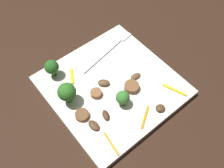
# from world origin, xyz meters

# --- Properties ---
(ground_plane) EXTENTS (1.40, 1.40, 0.00)m
(ground_plane) POSITION_xyz_m (0.00, 0.00, 0.00)
(ground_plane) COLOR black
(plate) EXTENTS (0.29, 0.29, 0.02)m
(plate) POSITION_xyz_m (0.00, 0.00, 0.01)
(plate) COLOR white
(plate) RESTS_ON ground_plane
(fork) EXTENTS (0.18, 0.04, 0.00)m
(fork) POSITION_xyz_m (0.07, 0.09, 0.02)
(fork) COLOR silver
(fork) RESTS_ON plate
(broccoli_floret_0) EXTENTS (0.04, 0.04, 0.06)m
(broccoli_floret_0) POSITION_xyz_m (-0.10, 0.03, 0.05)
(broccoli_floret_0) COLOR #347525
(broccoli_floret_0) RESTS_ON plate
(broccoli_floret_1) EXTENTS (0.03, 0.03, 0.04)m
(broccoli_floret_1) POSITION_xyz_m (-0.02, -0.06, 0.04)
(broccoli_floret_1) COLOR #408630
(broccoli_floret_1) RESTS_ON plate
(broccoli_floret_2) EXTENTS (0.03, 0.03, 0.05)m
(broccoli_floret_2) POSITION_xyz_m (-0.09, 0.11, 0.05)
(broccoli_floret_2) COLOR #296420
(broccoli_floret_2) RESTS_ON plate
(sausage_slice_0) EXTENTS (0.03, 0.03, 0.01)m
(sausage_slice_0) POSITION_xyz_m (-0.05, 0.00, 0.02)
(sausage_slice_0) COLOR brown
(sausage_slice_0) RESTS_ON plate
(sausage_slice_1) EXTENTS (0.05, 0.05, 0.01)m
(sausage_slice_1) POSITION_xyz_m (0.03, -0.04, 0.02)
(sausage_slice_1) COLOR brown
(sausage_slice_1) RESTS_ON plate
(sausage_slice_2) EXTENTS (0.04, 0.04, 0.01)m
(sausage_slice_2) POSITION_xyz_m (-0.10, -0.02, 0.02)
(sausage_slice_2) COLOR brown
(sausage_slice_2) RESTS_ON plate
(mushroom_0) EXTENTS (0.03, 0.03, 0.01)m
(mushroom_0) POSITION_xyz_m (-0.02, 0.01, 0.02)
(mushroom_0) COLOR brown
(mushroom_0) RESTS_ON plate
(mushroom_1) EXTENTS (0.03, 0.02, 0.01)m
(mushroom_1) POSITION_xyz_m (0.06, -0.02, 0.02)
(mushroom_1) COLOR brown
(mushroom_1) RESTS_ON plate
(mushroom_2) EXTENTS (0.02, 0.03, 0.01)m
(mushroom_2) POSITION_xyz_m (-0.10, -0.06, 0.02)
(mushroom_2) COLOR #4C331E
(mushroom_2) RESTS_ON plate
(mushroom_3) EXTENTS (0.03, 0.03, 0.01)m
(mushroom_3) POSITION_xyz_m (0.04, -0.12, 0.02)
(mushroom_3) COLOR #4C331E
(mushroom_3) RESTS_ON plate
(mushroom_4) EXTENTS (0.02, 0.03, 0.01)m
(mushroom_4) POSITION_xyz_m (-0.06, -0.06, 0.02)
(mushroom_4) COLOR #422B19
(mushroom_4) RESTS_ON plate
(pepper_strip_0) EXTENTS (0.02, 0.06, 0.00)m
(pepper_strip_0) POSITION_xyz_m (0.10, -0.11, 0.02)
(pepper_strip_0) COLOR yellow
(pepper_strip_0) RESTS_ON plate
(pepper_strip_1) EXTENTS (0.05, 0.03, 0.00)m
(pepper_strip_1) POSITION_xyz_m (-0.00, -0.11, 0.02)
(pepper_strip_1) COLOR orange
(pepper_strip_1) RESTS_ON plate
(pepper_strip_2) EXTENTS (0.03, 0.04, 0.00)m
(pepper_strip_2) POSITION_xyz_m (-0.06, 0.08, 0.02)
(pepper_strip_2) COLOR yellow
(pepper_strip_2) RESTS_ON plate
(pepper_strip_3) EXTENTS (0.01, 0.06, 0.00)m
(pepper_strip_3) POSITION_xyz_m (-0.09, -0.11, 0.02)
(pepper_strip_3) COLOR orange
(pepper_strip_3) RESTS_ON plate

